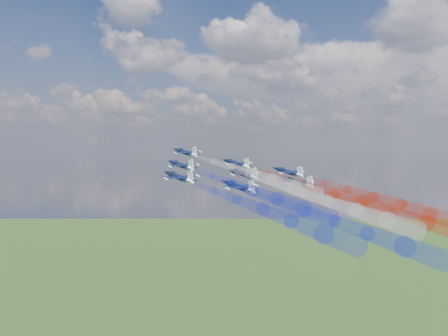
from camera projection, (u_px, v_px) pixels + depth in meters
The scene contains 16 objects.
jet_lead at pixel (186, 153), 160.69m from camera, with size 10.43×13.04×3.48m, color black, non-canonical shape.
trail_lead at pixel (250, 173), 139.02m from camera, with size 4.35×48.30×4.35m, color white, non-canonical shape.
jet_inner_left at pixel (181, 165), 145.00m from camera, with size 10.43×13.04×3.48m, color black, non-canonical shape.
trail_inner_left at pixel (253, 191), 123.33m from camera, with size 4.35×48.30×4.35m, color #192EDB, non-canonical shape.
jet_inner_right at pixel (236, 164), 157.76m from camera, with size 10.43×13.04×3.48m, color black, non-canonical shape.
trail_inner_right at pixel (310, 187), 136.09m from camera, with size 4.35×48.30×4.35m, color red, non-canonical shape.
jet_outer_left at pixel (179, 177), 126.64m from camera, with size 10.43×13.04×3.48m, color black, non-canonical shape.
trail_outer_left at pixel (263, 210), 104.97m from camera, with size 4.35×48.30×4.35m, color #192EDB, non-canonical shape.
jet_center_third at pixel (243, 174), 142.25m from camera, with size 10.43×13.04×3.48m, color black, non-canonical shape.
trail_center_third at pixel (327, 201), 120.58m from camera, with size 4.35×48.30×4.35m, color white, non-canonical shape.
jet_outer_right at pixel (289, 172), 154.43m from camera, with size 10.43×13.04×3.48m, color black, non-canonical shape.
trail_outer_right at pixel (373, 197), 132.76m from camera, with size 4.35×48.30×4.35m, color red, non-canonical shape.
jet_rear_left at pixel (239, 187), 127.13m from camera, with size 10.43×13.04×3.48m, color black, non-canonical shape.
trail_rear_left at pixel (335, 221), 105.46m from camera, with size 4.35×48.30×4.35m, color #192EDB, non-canonical shape.
jet_rear_right at pixel (297, 182), 138.98m from camera, with size 10.43×13.04×3.48m, color black, non-canonical shape.
trail_rear_right at pixel (394, 213), 117.31m from camera, with size 4.35×48.30×4.35m, color red, non-canonical shape.
Camera 1 is at (99.85, -98.41, 133.65)m, focal length 40.16 mm.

